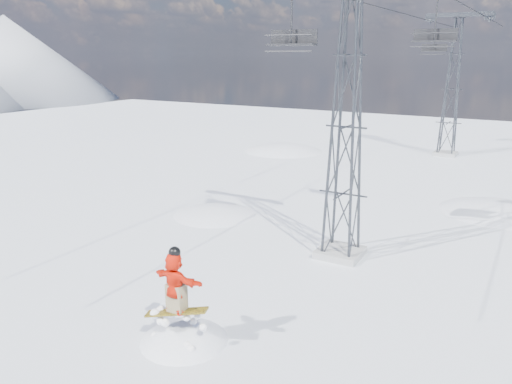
# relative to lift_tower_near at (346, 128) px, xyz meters

# --- Properties ---
(ground) EXTENTS (120.00, 120.00, 0.00)m
(ground) POSITION_rel_lift_tower_near_xyz_m (-0.80, -8.00, -5.47)
(ground) COLOR white
(ground) RESTS_ON ground
(snow_terrain) EXTENTS (39.00, 37.00, 22.00)m
(snow_terrain) POSITION_rel_lift_tower_near_xyz_m (-5.57, 13.24, -15.06)
(snow_terrain) COLOR white
(snow_terrain) RESTS_ON ground
(lift_tower_near) EXTENTS (5.20, 1.80, 11.43)m
(lift_tower_near) POSITION_rel_lift_tower_near_xyz_m (0.00, 0.00, 0.00)
(lift_tower_near) COLOR #999999
(lift_tower_near) RESTS_ON ground
(lift_tower_far) EXTENTS (5.20, 1.80, 11.43)m
(lift_tower_far) POSITION_rel_lift_tower_near_xyz_m (0.00, 25.00, 0.00)
(lift_tower_far) COLOR #999999
(lift_tower_far) RESTS_ON ground
(haul_cables) EXTENTS (4.46, 51.00, 0.06)m
(haul_cables) POSITION_rel_lift_tower_near_xyz_m (0.00, 11.50, 5.38)
(haul_cables) COLOR black
(haul_cables) RESTS_ON ground
(lift_chair_near) EXTENTS (2.01, 0.58, 2.50)m
(lift_chair_near) POSITION_rel_lift_tower_near_xyz_m (-2.20, -0.52, 3.38)
(lift_chair_near) COLOR black
(lift_chair_near) RESTS_ON ground
(lift_chair_mid) EXTENTS (1.85, 0.53, 2.29)m
(lift_chair_mid) POSITION_rel_lift_tower_near_xyz_m (2.20, 4.50, 3.55)
(lift_chair_mid) COLOR black
(lift_chair_mid) RESTS_ON ground
(lift_chair_far) EXTENTS (2.14, 0.62, 2.65)m
(lift_chair_far) POSITION_rel_lift_tower_near_xyz_m (-2.20, 27.51, 3.26)
(lift_chair_far) COLOR black
(lift_chair_far) RESTS_ON ground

